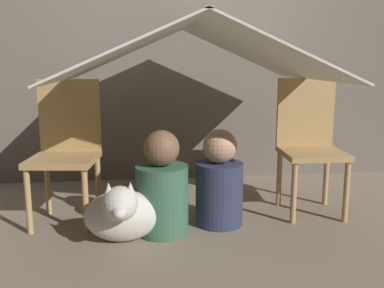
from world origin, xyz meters
TOP-DOWN VIEW (x-y plane):
  - ground_plane at (0.00, 0.00)m, footprint 8.80×8.80m
  - wall_back at (0.00, 1.13)m, footprint 7.00×0.05m
  - chair_left at (-0.78, 0.22)m, footprint 0.43×0.43m
  - chair_right at (0.79, 0.22)m, footprint 0.41×0.41m
  - sheet_canopy at (0.00, 0.14)m, footprint 1.58×1.37m
  - person_front at (-0.20, -0.07)m, footprint 0.31×0.31m
  - person_second at (0.16, 0.03)m, footprint 0.29×0.29m
  - dog at (-0.43, -0.20)m, footprint 0.42×0.40m

SIDE VIEW (x-z plane):
  - ground_plane at x=0.00m, z-range 0.00..0.00m
  - dog at x=-0.43m, z-range -0.02..0.37m
  - person_second at x=0.16m, z-range -0.04..0.56m
  - person_front at x=-0.20m, z-range -0.05..0.57m
  - chair_left at x=-0.78m, z-range 0.03..0.92m
  - chair_right at x=0.79m, z-range 0.03..0.92m
  - sheet_canopy at x=0.00m, z-range 0.88..1.24m
  - wall_back at x=0.00m, z-range 0.00..2.50m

